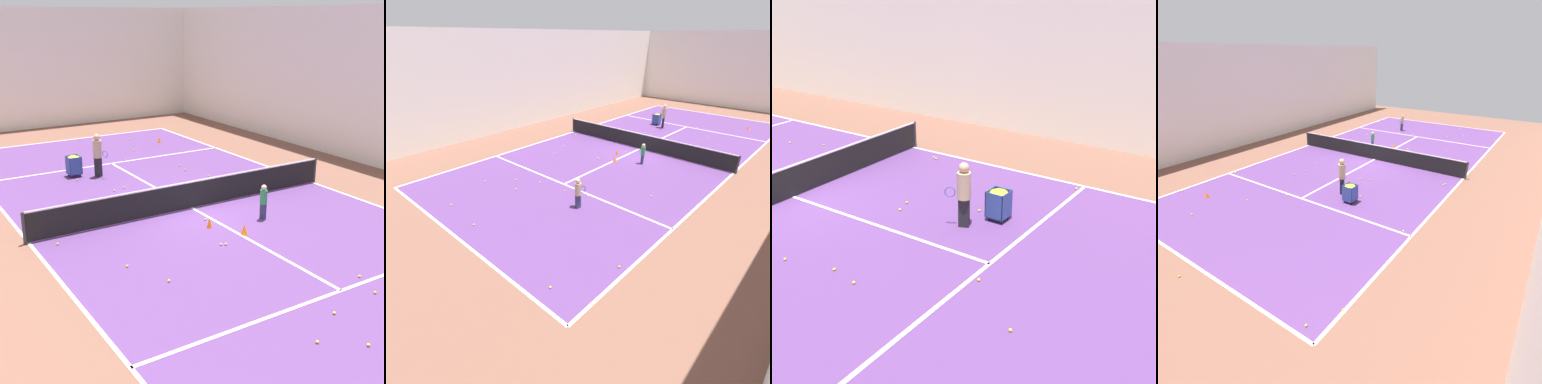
{
  "view_description": "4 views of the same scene",
  "coord_description": "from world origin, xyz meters",
  "views": [
    {
      "loc": [
        -9.1,
        -14.64,
        6.32
      ],
      "look_at": [
        0.0,
        0.0,
        0.58
      ],
      "focal_mm": 50.0,
      "sensor_mm": 36.0,
      "label": 1
    },
    {
      "loc": [
        9.1,
        -15.89,
        6.32
      ],
      "look_at": [
        1.97,
        -7.99,
        0.73
      ],
      "focal_mm": 28.0,
      "sensor_mm": 36.0,
      "label": 2
    },
    {
      "loc": [
        9.1,
        12.3,
        6.32
      ],
      "look_at": [
        -1.25,
        5.25,
        0.98
      ],
      "focal_mm": 50.0,
      "sensor_mm": 36.0,
      "label": 3
    },
    {
      "loc": [
        -9.07,
        15.89,
        6.32
      ],
      "look_at": [
        -2.09,
        5.79,
        0.51
      ],
      "focal_mm": 28.0,
      "sensor_mm": 36.0,
      "label": 4
    }
  ],
  "objects": [
    {
      "name": "training_cone_0",
      "position": [
        -0.47,
        -1.79,
        0.17
      ],
      "size": [
        0.19,
        0.19,
        0.33
      ],
      "primitive_type": "cone",
      "color": "orange",
      "rests_on": "ground"
    },
    {
      "name": "tennis_ball_18",
      "position": [
        -5.58,
        11.16,
        0.04
      ],
      "size": [
        0.07,
        0.07,
        0.07
      ],
      "primitive_type": "sphere",
      "color": "yellow",
      "rests_on": "ground"
    },
    {
      "name": "tennis_ball_11",
      "position": [
        -5.0,
        1.5,
        0.04
      ],
      "size": [
        0.07,
        0.07,
        0.07
      ],
      "primitive_type": "sphere",
      "color": "yellow",
      "rests_on": "ground"
    },
    {
      "name": "tennis_ball_26",
      "position": [
        2.36,
        4.84,
        0.04
      ],
      "size": [
        0.07,
        0.07,
        0.07
      ],
      "primitive_type": "sphere",
      "color": "yellow",
      "rests_on": "ground"
    },
    {
      "name": "line_baseline_near",
      "position": [
        0.0,
        -12.39,
        0.01
      ],
      "size": [
        11.2,
        0.1,
        0.0
      ],
      "primitive_type": "cube",
      "color": "white",
      "rests_on": "ground"
    },
    {
      "name": "tennis_ball_35",
      "position": [
        1.67,
        -7.0,
        0.04
      ],
      "size": [
        0.07,
        0.07,
        0.07
      ],
      "primitive_type": "sphere",
      "color": "yellow",
      "rests_on": "ground"
    },
    {
      "name": "tennis_ball_5",
      "position": [
        -0.25,
        -1.21,
        0.04
      ],
      "size": [
        0.07,
        0.07,
        0.07
      ],
      "primitive_type": "sphere",
      "color": "yellow",
      "rests_on": "ground"
    },
    {
      "name": "tennis_ball_8",
      "position": [
        -1.25,
        -8.71,
        0.04
      ],
      "size": [
        0.07,
        0.07,
        0.07
      ],
      "primitive_type": "sphere",
      "color": "yellow",
      "rests_on": "ground"
    },
    {
      "name": "line_sideline_right",
      "position": [
        5.6,
        0.0,
        0.01
      ],
      "size": [
        0.1,
        24.78,
        0.0
      ],
      "primitive_type": "cube",
      "color": "white",
      "rests_on": "ground"
    },
    {
      "name": "line_centre_service",
      "position": [
        0.0,
        0.0,
        0.01
      ],
      "size": [
        0.1,
        13.63,
        0.0
      ],
      "primitive_type": "cube",
      "color": "white",
      "rests_on": "ground"
    },
    {
      "name": "tennis_ball_27",
      "position": [
        -3.31,
        -4.23,
        0.04
      ],
      "size": [
        0.07,
        0.07,
        0.07
      ],
      "primitive_type": "sphere",
      "color": "yellow",
      "rests_on": "ground"
    },
    {
      "name": "tennis_ball_23",
      "position": [
        0.57,
        -7.34,
        0.04
      ],
      "size": [
        0.07,
        0.07,
        0.07
      ],
      "primitive_type": "sphere",
      "color": "yellow",
      "rests_on": "ground"
    },
    {
      "name": "line_service_far",
      "position": [
        0.0,
        6.81,
        0.01
      ],
      "size": [
        11.2,
        0.1,
        0.0
      ],
      "primitive_type": "cube",
      "color": "white",
      "rests_on": "ground"
    },
    {
      "name": "player_near_baseline",
      "position": [
        1.97,
        -7.98,
        0.76
      ],
      "size": [
        0.29,
        0.61,
        1.33
      ],
      "rotation": [
        0.0,
        0.0,
        1.47
      ],
      "color": "#2D3351",
      "rests_on": "ground"
    },
    {
      "name": "line_sideline_left",
      "position": [
        -5.6,
        0.0,
        0.01
      ],
      "size": [
        0.1,
        24.78,
        0.0
      ],
      "primitive_type": "cube",
      "color": "white",
      "rests_on": "ground"
    },
    {
      "name": "tennis_ball_21",
      "position": [
        5.32,
        -9.82,
        0.04
      ],
      "size": [
        0.07,
        0.07,
        0.07
      ],
      "primitive_type": "sphere",
      "color": "yellow",
      "rests_on": "ground"
    },
    {
      "name": "tennis_ball_17",
      "position": [
        0.75,
        7.0,
        0.04
      ],
      "size": [
        0.07,
        0.07,
        0.07
      ],
      "primitive_type": "sphere",
      "color": "yellow",
      "rests_on": "ground"
    },
    {
      "name": "child_midcourt",
      "position": [
        1.41,
        -2.09,
        0.67
      ],
      "size": [
        0.28,
        0.28,
        1.17
      ],
      "rotation": [
        0.0,
        0.0,
        1.8
      ],
      "color": "#2D3351",
      "rests_on": "ground"
    },
    {
      "name": "training_cone_2",
      "position": [
        3.77,
        9.27,
        0.15
      ],
      "size": [
        0.21,
        0.21,
        0.29
      ],
      "primitive_type": "cone",
      "color": "orange",
      "rests_on": "ground"
    },
    {
      "name": "tennis_ball_12",
      "position": [
        -3.84,
        -2.95,
        0.04
      ],
      "size": [
        0.07,
        0.07,
        0.07
      ],
      "primitive_type": "sphere",
      "color": "yellow",
      "rests_on": "ground"
    },
    {
      "name": "tennis_ball_14",
      "position": [
        -0.63,
        12.95,
        0.04
      ],
      "size": [
        0.07,
        0.07,
        0.07
      ],
      "primitive_type": "sphere",
      "color": "yellow",
      "rests_on": "ground"
    },
    {
      "name": "tennis_ball_0",
      "position": [
        -5.21,
        6.69,
        0.04
      ],
      "size": [
        0.07,
        0.07,
        0.07
      ],
      "primitive_type": "sphere",
      "color": "yellow",
      "rests_on": "ground"
    },
    {
      "name": "line_service_near",
      "position": [
        0.0,
        -6.81,
        0.01
      ],
      "size": [
        11.2,
        0.1,
        0.0
      ],
      "primitive_type": "cube",
      "color": "white",
      "rests_on": "ground"
    },
    {
      "name": "court_playing_area",
      "position": [
        0.0,
        0.0,
        0.0
      ],
      "size": [
        11.2,
        24.78,
        0.0
      ],
      "color": "#563370",
      "rests_on": "ground"
    },
    {
      "name": "tennis_ball_4",
      "position": [
        4.37,
        -11.81,
        0.04
      ],
      "size": [
        0.07,
        0.07,
        0.07
      ],
      "primitive_type": "sphere",
      "color": "yellow",
      "rests_on": "ground"
    },
    {
      "name": "tennis_ball_36",
      "position": [
        -4.94,
        -0.59,
        0.04
      ],
      "size": [
        0.07,
        0.07,
        0.07
      ],
      "primitive_type": "sphere",
      "color": "yellow",
      "rests_on": "ground"
    },
    {
      "name": "training_cone_1",
      "position": [
        0.1,
        -2.82,
        0.17
      ],
      "size": [
        0.22,
        0.22,
        0.34
      ],
      "primitive_type": "cone",
      "color": "orange",
      "rests_on": "ground"
    },
    {
      "name": "tennis_ball_30",
      "position": [
        -0.05,
        -11.57,
        0.04
      ],
      "size": [
        0.07,
        0.07,
        0.07
      ],
      "primitive_type": "sphere",
      "color": "yellow",
      "rests_on": "ground"
    },
    {
      "name": "tennis_ball_9",
      "position": [
        -0.94,
        -7.49,
        0.04
      ],
      "size": [
        0.07,
        0.07,
        0.07
      ],
      "primitive_type": "sphere",
      "color": "yellow",
      "rests_on": "ground"
    },
    {
      "name": "tennis_ball_16",
      "position": [
        -1.52,
        3.08,
        0.04
      ],
      "size": [
        0.07,
        0.07,
        0.07
      ],
      "primitive_type": "sphere",
      "color": "yellow",
      "rests_on": "ground"
    },
    {
      "name": "tennis_ball_10",
      "position": [
        0.9,
        -6.58,
        0.04
      ],
      "size": [
        0.07,
        0.07,
        0.07
      ],
      "primitive_type": "sphere",
      "color": "yellow",
      "rests_on": "ground"
    },
    {
      "name": "line_baseline_far",
      "position": [
        0.0,
        12.39,
        0.01
      ],
      "size": [
        11.2,
        0.1,
        0.0
      ],
      "primitive_type": "cube",
      "color": "white",
      "rests_on": "ground"
    },
    {
      "name": "tennis_ball_19",
      "position": [
        -5.45,
        -9.05,
        0.04
      ],
      "size": [
        0.07,
        0.07,
        0.07
      ],
      "primitive_type": "sphere",
      "color": "yellow",
      "rests_on": "ground"
    },
    {
      "name": "tennis_ball_34",
      "position": [
        -5.09,
        12.09,
        0.04
      ],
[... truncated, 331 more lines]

